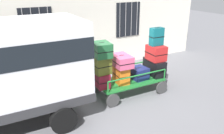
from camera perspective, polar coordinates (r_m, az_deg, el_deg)
The scene contains 14 objects.
ground_plane at distance 8.01m, azimuth 0.71°, elevation -6.93°, with size 40.00×40.00×0.00m, color slate.
building_wall at distance 9.79m, azimuth -7.78°, elevation 13.36°, with size 12.00×0.38×5.00m.
luggage_cart at distance 8.01m, azimuth 4.32°, elevation -3.83°, with size 2.34×1.15×0.49m.
cart_railing at distance 7.85m, azimuth 4.39°, elevation -1.13°, with size 2.22×1.01×0.38m.
suitcase_left_bottom at distance 7.40m, azimuth -2.47°, elevation -3.14°, with size 0.44×0.59×0.47m.
suitcase_left_middle at distance 7.24m, azimuth -2.65°, elevation 0.62°, with size 0.50×0.57×0.54m.
suitcase_left_top at distance 7.04m, azimuth -2.51°, elevation 4.24°, with size 0.55×0.68×0.44m.
suitcase_midleft_bottom at distance 7.68m, azimuth 2.20°, elevation -1.76°, with size 0.44×0.65×0.58m.
suitcase_midleft_middle at distance 7.50m, azimuth 2.34°, elevation 1.53°, with size 0.56×0.81×0.37m.
suitcase_center_bottom at distance 8.05m, azimuth 6.58°, elevation -1.49°, with size 0.56×0.58×0.41m.
suitcase_midright_bottom at distance 8.47m, azimuth 10.22°, elevation 0.01°, with size 0.53×0.94×0.56m.
suitcase_midright_middle at distance 8.26m, azimuth 10.66°, elevation 3.42°, with size 0.55×0.65×0.52m.
suitcase_midright_top at distance 8.14m, azimuth 10.78°, elevation 7.28°, with size 0.47×0.26×0.61m.
backpack at distance 8.89m, azimuth 11.74°, elevation -2.90°, with size 0.27×0.22×0.44m.
Camera 1 is at (-3.50, -6.18, 3.70)m, focal length 37.64 mm.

